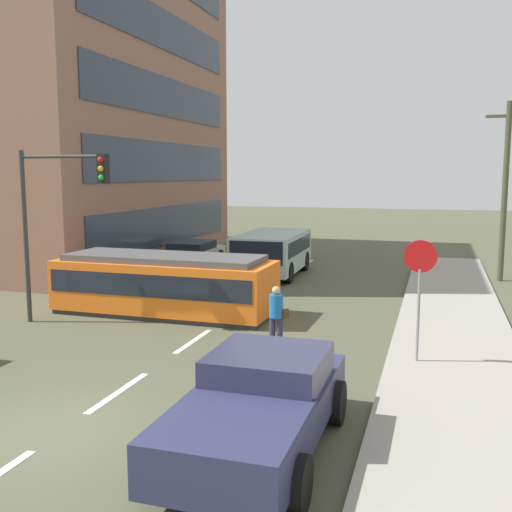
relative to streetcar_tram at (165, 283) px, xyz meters
name	(u,v)px	position (x,y,z in m)	size (l,w,h in m)	color
ground_plane	(240,309)	(2.17, 1.23, -1.00)	(120.00, 120.00, 0.00)	#4E503A
sidewalk_curb_right	(456,362)	(8.97, -2.77, -0.93)	(3.20, 36.00, 0.14)	#9C968B
lane_stripe_1	(119,392)	(2.17, -6.77, -1.00)	(0.16, 2.40, 0.01)	silver
lane_stripe_2	(193,341)	(2.17, -2.77, -1.00)	(0.16, 2.40, 0.01)	silver
lane_stripe_3	(277,284)	(2.17, 6.00, -1.00)	(0.16, 2.40, 0.01)	silver
lane_stripe_4	(307,263)	(2.17, 12.00, -1.00)	(0.16, 2.40, 0.01)	silver
corner_building	(37,77)	(-12.32, 10.47, 8.60)	(15.13, 17.89, 19.20)	#8E624F
streetcar_tram	(165,283)	(0.00, 0.00, 0.00)	(7.16, 2.65, 1.94)	orange
city_bus	(272,251)	(1.40, 8.07, 0.09)	(2.62, 5.36, 1.91)	#A4C0B2
pedestrian_crossing	(276,314)	(4.53, -2.83, -0.06)	(0.49, 0.36, 1.67)	#332E49
pickup_truck_parked	(260,405)	(5.76, -8.44, -0.20)	(2.31, 5.02, 1.55)	#2B2E50
parked_sedan_mid	(142,271)	(-2.93, 3.96, -0.38)	(2.10, 4.06, 1.19)	black
parked_sedan_far	(193,252)	(-3.20, 9.87, -0.38)	(2.14, 4.26, 1.19)	beige
stop_sign	(420,275)	(8.07, -3.20, 1.19)	(0.76, 0.07, 2.88)	gray
traffic_light_mast	(56,203)	(-2.37, -2.24, 2.66)	(2.96, 0.33, 5.23)	#333333
utility_pole_mid	(505,188)	(11.06, 9.58, 2.92)	(1.80, 0.24, 7.48)	#4B4E32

